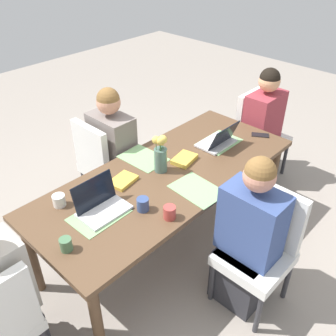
{
  "coord_description": "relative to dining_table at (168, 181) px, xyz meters",
  "views": [
    {
      "loc": [
        -1.67,
        -1.57,
        2.34
      ],
      "look_at": [
        0.0,
        0.0,
        0.77
      ],
      "focal_mm": 39.78,
      "sensor_mm": 36.0,
      "label": 1
    }
  ],
  "objects": [
    {
      "name": "placemat_head_right_right_near",
      "position": [
        0.64,
        -0.0,
        0.07
      ],
      "size": [
        0.36,
        0.26,
        0.0
      ],
      "primitive_type": "cube",
      "rotation": [
        0.0,
        0.0,
        3.15
      ],
      "color": "#7FAD70",
      "rests_on": "dining_table"
    },
    {
      "name": "laptop_head_right_right_near",
      "position": [
        0.59,
        -0.03,
        0.12
      ],
      "size": [
        0.32,
        0.22,
        0.2
      ],
      "color": "silver",
      "rests_on": "dining_table"
    },
    {
      "name": "laptop_head_left_left_near",
      "position": [
        -0.61,
        0.03,
        0.12
      ],
      "size": [
        0.32,
        0.22,
        0.21
      ],
      "color": "silver",
      "rests_on": "dining_table"
    },
    {
      "name": "chair_head_right_right_near",
      "position": [
        1.41,
        0.07,
        -0.15
      ],
      "size": [
        0.44,
        0.44,
        0.9
      ],
      "color": "silver",
      "rests_on": "ground_plane"
    },
    {
      "name": "coffee_mug_centre_left",
      "position": [
        -0.35,
        -0.35,
        0.12
      ],
      "size": [
        0.08,
        0.08,
        0.09
      ],
      "primitive_type": "cylinder",
      "color": "#AD3D38",
      "rests_on": "dining_table"
    },
    {
      "name": "book_blue_cover",
      "position": [
        -0.31,
        0.16,
        0.09
      ],
      "size": [
        0.22,
        0.17,
        0.03
      ],
      "primitive_type": "cube",
      "rotation": [
        0.0,
        0.0,
        0.17
      ],
      "color": "gold",
      "rests_on": "dining_table"
    },
    {
      "name": "person_far_left_far",
      "position": [
        0.04,
        0.71,
        -0.12
      ],
      "size": [
        0.36,
        0.4,
        1.19
      ],
      "color": "#2D2D33",
      "rests_on": "ground_plane"
    },
    {
      "name": "chair_near_left_mid",
      "position": [
        0.06,
        -0.81,
        -0.15
      ],
      "size": [
        0.44,
        0.44,
        0.9
      ],
      "color": "silver",
      "rests_on": "ground_plane"
    },
    {
      "name": "coffee_mug_centre_right",
      "position": [
        -0.42,
        -0.17,
        0.12
      ],
      "size": [
        0.08,
        0.08,
        0.09
      ],
      "primitive_type": "cylinder",
      "color": "#33477A",
      "rests_on": "dining_table"
    },
    {
      "name": "person_head_right_right_near",
      "position": [
        1.35,
        -0.01,
        -0.12
      ],
      "size": [
        0.4,
        0.36,
        1.19
      ],
      "color": "#2D2D33",
      "rests_on": "ground_plane"
    },
    {
      "name": "flower_vase",
      "position": [
        -0.01,
        0.07,
        0.23
      ],
      "size": [
        0.1,
        0.1,
        0.31
      ],
      "color": "#4C6B60",
      "rests_on": "dining_table"
    },
    {
      "name": "placemat_near_left_mid",
      "position": [
        -0.01,
        -0.29,
        0.07
      ],
      "size": [
        0.28,
        0.38,
        0.0
      ],
      "primitive_type": "cube",
      "rotation": [
        0.0,
        0.0,
        1.51
      ],
      "color": "#7FAD70",
      "rests_on": "dining_table"
    },
    {
      "name": "chair_far_left_far",
      "position": [
        -0.04,
        0.77,
        -0.15
      ],
      "size": [
        0.44,
        0.44,
        0.9
      ],
      "color": "silver",
      "rests_on": "ground_plane"
    },
    {
      "name": "ground_plane",
      "position": [
        0.0,
        0.0,
        -0.65
      ],
      "size": [
        10.0,
        10.0,
        0.0
      ],
      "primitive_type": "plane",
      "color": "gray"
    },
    {
      "name": "phone_black",
      "position": [
        0.99,
        -0.19,
        0.08
      ],
      "size": [
        0.14,
        0.17,
        0.01
      ],
      "primitive_type": "cube",
      "rotation": [
        0.0,
        0.0,
        2.14
      ],
      "color": "black",
      "rests_on": "dining_table"
    },
    {
      "name": "book_red_cover",
      "position": [
        0.21,
        0.02,
        0.09
      ],
      "size": [
        0.22,
        0.18,
        0.04
      ],
      "primitive_type": "cube",
      "rotation": [
        0.0,
        0.0,
        0.19
      ],
      "color": "gold",
      "rests_on": "dining_table"
    },
    {
      "name": "person_near_left_mid",
      "position": [
        -0.01,
        -0.75,
        -0.12
      ],
      "size": [
        0.36,
        0.4,
        1.19
      ],
      "color": "#2D2D33",
      "rests_on": "ground_plane"
    },
    {
      "name": "coffee_mug_near_left",
      "position": [
        -0.97,
        -0.1,
        0.11
      ],
      "size": [
        0.07,
        0.07,
        0.08
      ],
      "primitive_type": "cylinder",
      "color": "#47704C",
      "rests_on": "dining_table"
    },
    {
      "name": "placemat_head_left_left_near",
      "position": [
        -0.65,
        0.0,
        0.07
      ],
      "size": [
        0.37,
        0.27,
        0.0
      ],
      "primitive_type": "cube",
      "rotation": [
        0.0,
        0.0,
        0.02
      ],
      "color": "#7FAD70",
      "rests_on": "dining_table"
    },
    {
      "name": "dining_table",
      "position": [
        0.0,
        0.0,
        0.0
      ],
      "size": [
        2.18,
        0.9,
        0.72
      ],
      "color": "brown",
      "rests_on": "ground_plane"
    },
    {
      "name": "placemat_far_left_far",
      "position": [
        0.02,
        0.29,
        0.07
      ],
      "size": [
        0.27,
        0.37,
        0.0
      ],
      "primitive_type": "cube",
      "rotation": [
        0.0,
        0.0,
        -1.54
      ],
      "color": "#7FAD70",
      "rests_on": "dining_table"
    },
    {
      "name": "coffee_mug_near_right",
      "position": [
        -0.77,
        0.28,
        0.11
      ],
      "size": [
        0.08,
        0.08,
        0.08
      ],
      "primitive_type": "cylinder",
      "color": "white",
      "rests_on": "dining_table"
    }
  ]
}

